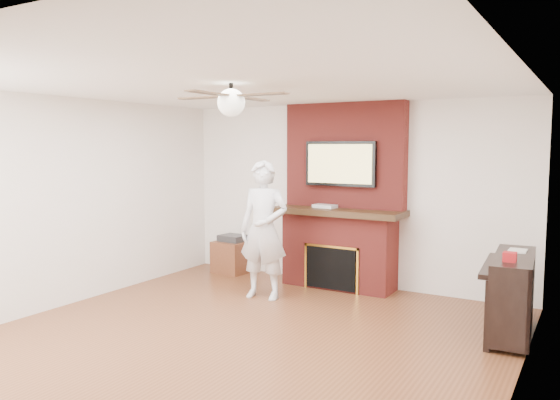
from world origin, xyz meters
The scene contains 12 objects.
room_shell centered at (0.00, 0.00, 1.25)m, with size 5.36×5.86×2.86m.
fireplace centered at (0.00, 2.55, 1.00)m, with size 1.78×0.64×2.50m.
tv centered at (0.00, 2.50, 1.68)m, with size 1.00×0.08×0.60m.
ceiling_fan centered at (0.00, 0.00, 2.33)m, with size 1.21×1.21×0.31m.
person centered at (-0.60, 1.52, 0.87)m, with size 0.64×0.43×1.74m, color silver.
side_table centered at (-1.75, 2.48, 0.26)m, with size 0.54×0.54×0.57m.
piano centered at (2.30, 1.61, 0.44)m, with size 0.55×1.29×0.92m.
cable_box centered at (-0.20, 2.45, 1.10)m, with size 0.31×0.18×0.04m, color silver.
candle_orange centered at (-0.07, 2.34, 0.06)m, with size 0.07×0.07×0.11m, color #B84D15.
candle_green centered at (0.01, 2.31, 0.04)m, with size 0.07×0.07×0.09m, color #35853A.
candle_cream centered at (0.01, 2.36, 0.05)m, with size 0.07×0.07×0.11m, color beige.
candle_blue centered at (0.15, 2.33, 0.04)m, with size 0.06×0.06×0.09m, color #395DAB.
Camera 1 is at (2.99, -4.21, 1.92)m, focal length 35.00 mm.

